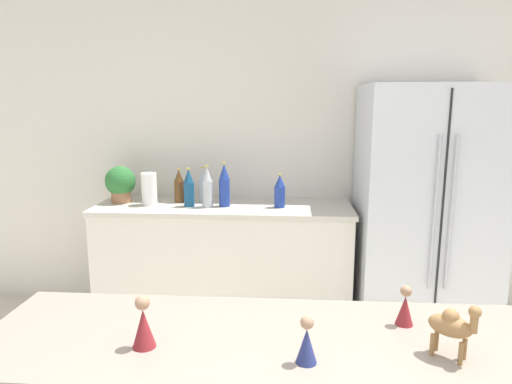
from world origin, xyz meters
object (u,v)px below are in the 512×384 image
object	(u,v)px
back_bottle_4	(224,185)
camel_figurine	(452,325)
wise_man_figurine_blue	(405,308)
back_bottle_5	(179,186)
paper_towel_roll	(149,189)
refrigerator	(424,214)
potted_plant	(120,183)
back_bottle_0	(203,185)
back_bottle_2	(189,188)
wise_man_figurine_purple	(143,325)
wise_man_figurine_crimson	(307,343)
back_bottle_3	(280,191)
back_bottle_1	(207,187)

from	to	relation	value
back_bottle_4	camel_figurine	xyz separation A→B (m)	(0.90, -2.11, 0.02)
wise_man_figurine_blue	back_bottle_5	bearing A→B (deg)	120.11
paper_towel_roll	wise_man_figurine_blue	xyz separation A→B (m)	(1.38, -1.93, 0.02)
refrigerator	potted_plant	xyz separation A→B (m)	(-2.24, 0.10, 0.18)
refrigerator	paper_towel_roll	distance (m)	2.00
potted_plant	back_bottle_0	world-z (taller)	potted_plant
back_bottle_4	back_bottle_5	size ratio (longest dim) A/B	1.26
potted_plant	back_bottle_4	distance (m)	0.81
back_bottle_2	camel_figurine	bearing A→B (deg)	-61.08
wise_man_figurine_purple	potted_plant	bearing A→B (deg)	111.75
back_bottle_0	camel_figurine	xyz separation A→B (m)	(1.08, -2.25, 0.05)
camel_figurine	wise_man_figurine_purple	xyz separation A→B (m)	(-0.83, -0.00, -0.03)
back_bottle_4	back_bottle_2	bearing A→B (deg)	-175.13
back_bottle_2	wise_man_figurine_crimson	distance (m)	2.27
back_bottle_0	wise_man_figurine_blue	distance (m)	2.30
refrigerator	wise_man_figurine_blue	world-z (taller)	refrigerator
back_bottle_2	wise_man_figurine_blue	size ratio (longest dim) A/B	2.26
back_bottle_4	wise_man_figurine_crimson	distance (m)	2.22
paper_towel_roll	wise_man_figurine_blue	world-z (taller)	paper_towel_roll
potted_plant	wise_man_figurine_blue	world-z (taller)	potted_plant
paper_towel_roll	back_bottle_3	world-z (taller)	back_bottle_3
back_bottle_5	wise_man_figurine_crimson	bearing A→B (deg)	-68.89
back_bottle_0	camel_figurine	world-z (taller)	back_bottle_0
back_bottle_1	wise_man_figurine_blue	xyz separation A→B (m)	(0.94, -1.89, -0.01)
back_bottle_1	wise_man_figurine_crimson	size ratio (longest dim) A/B	2.35
back_bottle_3	back_bottle_4	bearing A→B (deg)	179.16
refrigerator	back_bottle_0	bearing A→B (deg)	174.19
potted_plant	wise_man_figurine_crimson	distance (m)	2.60
wise_man_figurine_blue	wise_man_figurine_crimson	distance (m)	0.38
back_bottle_5	wise_man_figurine_blue	distance (m)	2.36
paper_towel_roll	back_bottle_5	bearing A→B (deg)	27.57
paper_towel_roll	back_bottle_4	size ratio (longest dim) A/B	0.74
back_bottle_1	back_bottle_5	world-z (taller)	back_bottle_1
camel_figurine	paper_towel_roll	bearing A→B (deg)	124.57
wise_man_figurine_crimson	camel_figurine	bearing A→B (deg)	7.26
back_bottle_2	back_bottle_4	size ratio (longest dim) A/B	0.88
back_bottle_0	back_bottle_5	world-z (taller)	back_bottle_0
back_bottle_5	wise_man_figurine_crimson	xyz separation A→B (m)	(0.88, -2.27, 0.02)
back_bottle_5	back_bottle_3	bearing A→B (deg)	-8.67
refrigerator	back_bottle_1	size ratio (longest dim) A/B	5.86
potted_plant	back_bottle_5	size ratio (longest dim) A/B	1.08
paper_towel_roll	refrigerator	bearing A→B (deg)	-0.91
paper_towel_roll	back_bottle_0	world-z (taller)	back_bottle_0
back_bottle_5	back_bottle_0	bearing A→B (deg)	9.25
wise_man_figurine_blue	wise_man_figurine_purple	xyz separation A→B (m)	(-0.75, -0.18, 0.01)
camel_figurine	back_bottle_5	bearing A→B (deg)	119.54
back_bottle_4	wise_man_figurine_purple	bearing A→B (deg)	-88.17
back_bottle_1	back_bottle_2	distance (m)	0.14
back_bottle_5	back_bottle_2	bearing A→B (deg)	-51.78
camel_figurine	wise_man_figurine_crimson	world-z (taller)	camel_figurine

